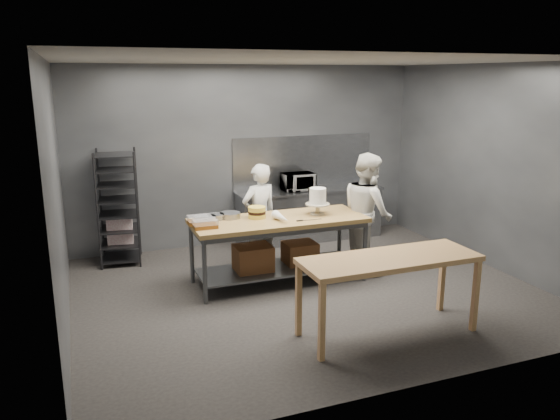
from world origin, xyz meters
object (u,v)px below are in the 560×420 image
object	(u,v)px
chef_behind	(259,216)
frosted_cake_stand	(318,198)
work_table	(277,242)
microwave	(298,182)
layer_cake	(257,212)
near_counter	(389,264)
speed_rack	(118,208)
chef_right	(367,212)

from	to	relation	value
chef_behind	frosted_cake_stand	bearing A→B (deg)	118.05
work_table	frosted_cake_stand	distance (m)	0.84
microwave	layer_cake	size ratio (longest dim) A/B	2.25
chef_behind	frosted_cake_stand	xyz separation A→B (m)	(0.63, -0.70, 0.37)
near_counter	microwave	size ratio (longest dim) A/B	3.69
work_table	chef_behind	world-z (taller)	chef_behind
near_counter	speed_rack	xyz separation A→B (m)	(-2.56, 3.55, 0.04)
chef_behind	chef_right	bearing A→B (deg)	141.30
chef_behind	layer_cake	xyz separation A→B (m)	(-0.23, -0.59, 0.21)
work_table	speed_rack	size ratio (longest dim) A/B	1.37
frosted_cake_stand	layer_cake	world-z (taller)	frosted_cake_stand
layer_cake	speed_rack	bearing A→B (deg)	138.37
near_counter	microwave	world-z (taller)	microwave
speed_rack	chef_behind	xyz separation A→B (m)	(1.95, -0.93, -0.07)
near_counter	chef_behind	size ratio (longest dim) A/B	1.27
chef_behind	near_counter	bearing A→B (deg)	89.68
near_counter	chef_right	bearing A→B (deg)	66.92
chef_behind	chef_right	distance (m)	1.60
near_counter	microwave	distance (m)	3.66
speed_rack	layer_cake	xyz separation A→B (m)	(1.71, -1.52, 0.14)
near_counter	chef_right	size ratio (longest dim) A/B	1.14
near_counter	layer_cake	bearing A→B (deg)	112.74
speed_rack	near_counter	bearing A→B (deg)	-54.18
near_counter	speed_rack	bearing A→B (deg)	125.82
near_counter	layer_cake	world-z (taller)	layer_cake
frosted_cake_stand	speed_rack	bearing A→B (deg)	147.53
speed_rack	microwave	size ratio (longest dim) A/B	3.23
speed_rack	layer_cake	world-z (taller)	speed_rack
speed_rack	work_table	bearing A→B (deg)	-39.78
frosted_cake_stand	microwave	bearing A→B (deg)	76.31
work_table	layer_cake	world-z (taller)	layer_cake
near_counter	chef_behind	bearing A→B (deg)	103.25
near_counter	frosted_cake_stand	world-z (taller)	frosted_cake_stand
near_counter	frosted_cake_stand	xyz separation A→B (m)	(0.01, 1.91, 0.34)
work_table	chef_behind	xyz separation A→B (m)	(-0.01, 0.70, 0.21)
work_table	layer_cake	bearing A→B (deg)	156.20
work_table	near_counter	size ratio (longest dim) A/B	1.20
chef_right	microwave	xyz separation A→B (m)	(-0.40, 1.69, 0.18)
work_table	frosted_cake_stand	xyz separation A→B (m)	(0.61, -0.01, 0.58)
chef_behind	chef_right	xyz separation A→B (m)	(1.44, -0.68, 0.09)
near_counter	chef_right	world-z (taller)	chef_right
chef_right	layer_cake	world-z (taller)	chef_right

